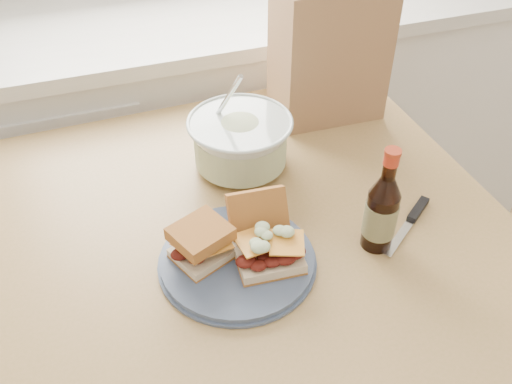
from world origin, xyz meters
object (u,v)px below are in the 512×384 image
object	(u,v)px
dining_table	(253,279)
plate	(237,260)
beer_bottle	(381,211)
paper_bag	(329,50)
coleslaw_bowl	(240,144)

from	to	relation	value
dining_table	plate	size ratio (longest dim) A/B	3.72
dining_table	beer_bottle	distance (m)	0.31
plate	beer_bottle	bearing A→B (deg)	-7.78
plate	paper_bag	distance (m)	0.57
dining_table	paper_bag	xyz separation A→B (m)	(0.31, 0.37, 0.28)
dining_table	coleslaw_bowl	distance (m)	0.29
coleslaw_bowl	beer_bottle	distance (m)	0.35
beer_bottle	paper_bag	bearing A→B (deg)	78.93
plate	paper_bag	size ratio (longest dim) A/B	0.86
plate	coleslaw_bowl	bearing A→B (deg)	70.98
dining_table	plate	distance (m)	0.15
coleslaw_bowl	paper_bag	xyz separation A→B (m)	(0.26, 0.15, 0.10)
paper_bag	coleslaw_bowl	bearing A→B (deg)	-149.56
beer_bottle	paper_bag	size ratio (longest dim) A/B	0.67
dining_table	beer_bottle	size ratio (longest dim) A/B	4.75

